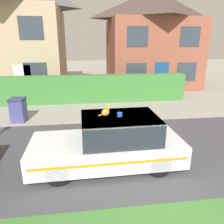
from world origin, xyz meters
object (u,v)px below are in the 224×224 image
cat (106,112)px  house_right (152,39)px  house_left (14,31)px  police_car (111,143)px  wheelie_bin (18,110)px

cat → house_right: (4.83, 11.96, 1.92)m
cat → house_left: house_left is taller
house_left → house_right: 10.09m
police_car → wheelie_bin: bearing=-49.7°
police_car → house_right: 12.98m
wheelie_bin → cat: bearing=-45.7°
house_right → wheelie_bin: size_ratio=6.58×
cat → house_right: 13.04m
police_car → house_left: bearing=-65.8°
house_right → wheelie_bin: 11.68m
police_car → house_left: 13.16m
wheelie_bin → police_car: bearing=-43.2°
cat → wheelie_bin: bearing=105.3°
cat → house_left: 13.05m
police_car → cat: cat is taller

